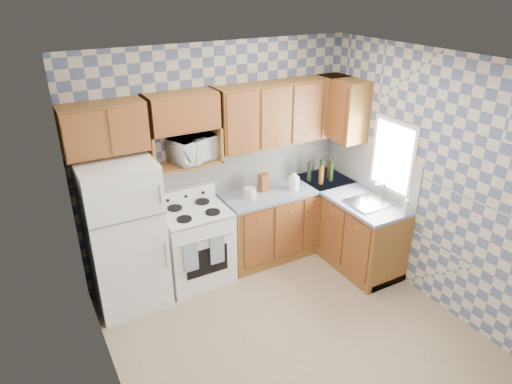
# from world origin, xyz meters

# --- Properties ---
(floor) EXTENTS (3.40, 3.40, 0.00)m
(floor) POSITION_xyz_m (0.00, 0.00, 0.00)
(floor) COLOR #877258
(floor) RESTS_ON ground
(back_wall) EXTENTS (3.40, 0.02, 2.70)m
(back_wall) POSITION_xyz_m (0.00, 1.60, 1.35)
(back_wall) COLOR slate
(back_wall) RESTS_ON ground
(right_wall) EXTENTS (0.02, 3.20, 2.70)m
(right_wall) POSITION_xyz_m (1.70, 0.00, 1.35)
(right_wall) COLOR slate
(right_wall) RESTS_ON ground
(backsplash_back) EXTENTS (2.60, 0.02, 0.56)m
(backsplash_back) POSITION_xyz_m (0.40, 1.59, 1.20)
(backsplash_back) COLOR white
(backsplash_back) RESTS_ON back_wall
(backsplash_right) EXTENTS (0.02, 1.60, 0.56)m
(backsplash_right) POSITION_xyz_m (1.69, 0.80, 1.20)
(backsplash_right) COLOR white
(backsplash_right) RESTS_ON right_wall
(refrigerator) EXTENTS (0.75, 0.70, 1.68)m
(refrigerator) POSITION_xyz_m (-1.27, 1.25, 0.84)
(refrigerator) COLOR white
(refrigerator) RESTS_ON floor
(stove_body) EXTENTS (0.76, 0.65, 0.90)m
(stove_body) POSITION_xyz_m (-0.47, 1.28, 0.45)
(stove_body) COLOR white
(stove_body) RESTS_ON floor
(cooktop) EXTENTS (0.76, 0.65, 0.02)m
(cooktop) POSITION_xyz_m (-0.47, 1.28, 0.91)
(cooktop) COLOR silver
(cooktop) RESTS_ON stove_body
(backguard) EXTENTS (0.76, 0.08, 0.17)m
(backguard) POSITION_xyz_m (-0.47, 1.55, 1.00)
(backguard) COLOR white
(backguard) RESTS_ON cooktop
(dish_towel_left) EXTENTS (0.17, 0.02, 0.35)m
(dish_towel_left) POSITION_xyz_m (-0.67, 0.93, 0.55)
(dish_towel_left) COLOR navy
(dish_towel_left) RESTS_ON stove_body
(dish_towel_right) EXTENTS (0.17, 0.02, 0.35)m
(dish_towel_right) POSITION_xyz_m (-0.35, 0.93, 0.55)
(dish_towel_right) COLOR navy
(dish_towel_right) RESTS_ON stove_body
(base_cabinets_back) EXTENTS (1.75, 0.60, 0.88)m
(base_cabinets_back) POSITION_xyz_m (0.82, 1.30, 0.44)
(base_cabinets_back) COLOR brown
(base_cabinets_back) RESTS_ON floor
(base_cabinets_right) EXTENTS (0.60, 1.60, 0.88)m
(base_cabinets_right) POSITION_xyz_m (1.40, 0.80, 0.44)
(base_cabinets_right) COLOR brown
(base_cabinets_right) RESTS_ON floor
(countertop_back) EXTENTS (1.77, 0.63, 0.04)m
(countertop_back) POSITION_xyz_m (0.82, 1.30, 0.90)
(countertop_back) COLOR gray
(countertop_back) RESTS_ON base_cabinets_back
(countertop_right) EXTENTS (0.63, 1.60, 0.04)m
(countertop_right) POSITION_xyz_m (1.40, 0.80, 0.90)
(countertop_right) COLOR gray
(countertop_right) RESTS_ON base_cabinets_right
(upper_cabinets_back) EXTENTS (1.75, 0.33, 0.74)m
(upper_cabinets_back) POSITION_xyz_m (0.82, 1.44, 1.85)
(upper_cabinets_back) COLOR brown
(upper_cabinets_back) RESTS_ON back_wall
(upper_cabinets_fridge) EXTENTS (0.82, 0.33, 0.50)m
(upper_cabinets_fridge) POSITION_xyz_m (-1.29, 1.44, 1.97)
(upper_cabinets_fridge) COLOR brown
(upper_cabinets_fridge) RESTS_ON back_wall
(upper_cabinets_right) EXTENTS (0.33, 0.70, 0.74)m
(upper_cabinets_right) POSITION_xyz_m (1.53, 1.25, 1.85)
(upper_cabinets_right) COLOR brown
(upper_cabinets_right) RESTS_ON right_wall
(microwave_shelf) EXTENTS (0.80, 0.33, 0.03)m
(microwave_shelf) POSITION_xyz_m (-0.47, 1.44, 1.44)
(microwave_shelf) COLOR brown
(microwave_shelf) RESTS_ON back_wall
(microwave) EXTENTS (0.59, 0.49, 0.28)m
(microwave) POSITION_xyz_m (-0.36, 1.45, 1.59)
(microwave) COLOR white
(microwave) RESTS_ON microwave_shelf
(sink) EXTENTS (0.48, 0.40, 0.03)m
(sink) POSITION_xyz_m (1.40, 0.45, 0.93)
(sink) COLOR #B7B7BC
(sink) RESTS_ON countertop_right
(window) EXTENTS (0.02, 0.66, 0.86)m
(window) POSITION_xyz_m (1.69, 0.45, 1.45)
(window) COLOR silver
(window) RESTS_ON right_wall
(bottle_0) EXTENTS (0.06, 0.06, 0.28)m
(bottle_0) POSITION_xyz_m (1.31, 1.26, 1.06)
(bottle_0) COLOR black
(bottle_0) RESTS_ON countertop_back
(bottle_1) EXTENTS (0.06, 0.06, 0.26)m
(bottle_1) POSITION_xyz_m (1.41, 1.20, 1.05)
(bottle_1) COLOR black
(bottle_1) RESTS_ON countertop_back
(bottle_2) EXTENTS (0.06, 0.06, 0.25)m
(bottle_2) POSITION_xyz_m (1.46, 1.30, 1.04)
(bottle_2) COLOR #633710
(bottle_2) RESTS_ON countertop_back
(bottle_3) EXTENTS (0.06, 0.06, 0.23)m
(bottle_3) POSITION_xyz_m (1.24, 1.18, 1.03)
(bottle_3) COLOR #633710
(bottle_3) RESTS_ON countertop_back
(bottle_4) EXTENTS (0.06, 0.06, 0.25)m
(bottle_4) POSITION_xyz_m (1.16, 1.32, 1.05)
(bottle_4) COLOR black
(bottle_4) RESTS_ON countertop_back
(knife_block) EXTENTS (0.11, 0.11, 0.23)m
(knife_block) POSITION_xyz_m (0.49, 1.35, 1.03)
(knife_block) COLOR brown
(knife_block) RESTS_ON countertop_back
(electric_kettle) EXTENTS (0.13, 0.13, 0.17)m
(electric_kettle) POSITION_xyz_m (0.84, 1.20, 1.00)
(electric_kettle) COLOR white
(electric_kettle) RESTS_ON countertop_back
(food_containers) EXTENTS (0.17, 0.17, 0.11)m
(food_containers) POSITION_xyz_m (0.26, 1.28, 0.98)
(food_containers) COLOR beige
(food_containers) RESTS_ON countertop_back
(soap_bottle) EXTENTS (0.06, 0.06, 0.17)m
(soap_bottle) POSITION_xyz_m (1.58, 0.05, 1.01)
(soap_bottle) COLOR beige
(soap_bottle) RESTS_ON countertop_right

